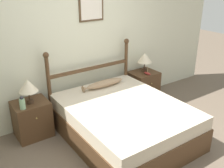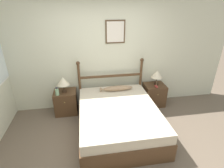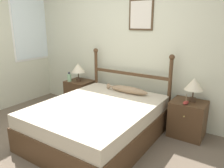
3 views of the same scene
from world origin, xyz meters
name	(u,v)px [view 2 (image 2 of 3)]	position (x,y,z in m)	size (l,w,h in m)	color
ground_plane	(112,153)	(0.00, 0.00, 0.00)	(16.00, 16.00, 0.00)	brown
wall_back	(100,56)	(0.00, 1.73, 1.28)	(6.40, 0.08, 2.55)	beige
bed	(118,118)	(0.22, 0.61, 0.27)	(1.56, 1.95, 0.55)	#4C331E
headboard	(111,81)	(0.22, 1.56, 0.71)	(1.59, 0.09, 1.24)	#4C331E
nightstand_left	(66,102)	(-0.88, 1.45, 0.28)	(0.51, 0.46, 0.56)	#4C331E
nightstand_right	(154,95)	(1.33, 1.45, 0.28)	(0.51, 0.46, 0.56)	#4C331E
table_lamp_left	(63,81)	(-0.88, 1.43, 0.83)	(0.28, 0.28, 0.37)	#422D1E
table_lamp_right	(157,74)	(1.36, 1.48, 0.83)	(0.28, 0.28, 0.37)	#422D1E
bottle	(57,91)	(-1.03, 1.31, 0.65)	(0.08, 0.08, 0.20)	#99C699
model_boat	(156,86)	(1.31, 1.33, 0.58)	(0.07, 0.16, 0.15)	maroon
fish_pillow	(117,88)	(0.33, 1.31, 0.61)	(0.77, 0.15, 0.12)	#997A5B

